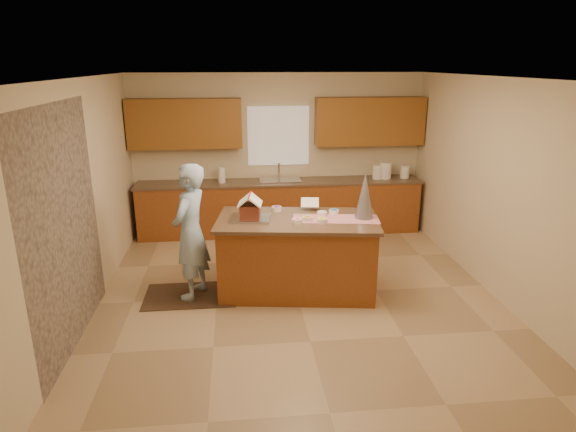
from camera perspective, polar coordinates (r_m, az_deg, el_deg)
The scene contains 28 objects.
floor at distance 6.45m, azimuth 1.08°, elevation -9.02°, with size 5.50×5.50×0.00m, color tan.
ceiling at distance 5.78m, azimuth 1.24°, elevation 15.73°, with size 5.50×5.50×0.00m, color silver.
wall_back at distance 8.64m, azimuth -1.13°, elevation 7.30°, with size 5.50×5.50×0.00m, color beige.
wall_front at distance 3.42m, azimuth 6.96°, elevation -9.13°, with size 5.50×5.50×0.00m, color beige.
wall_left at distance 6.19m, azimuth -22.50°, elevation 1.84°, with size 5.50×5.50×0.00m, color beige.
wall_right at distance 6.75m, azimuth 22.76°, elevation 3.03°, with size 5.50×5.50×0.00m, color beige.
stone_accent at distance 5.48m, azimuth -24.40°, elevation -1.41°, with size 2.50×2.50×0.00m, color gray.
window_curtain at distance 8.57m, azimuth -1.12°, elevation 9.24°, with size 1.05×0.03×1.00m, color white.
back_counter_base at distance 8.56m, azimuth -0.92°, elevation 0.94°, with size 4.80×0.60×0.88m, color brown.
back_counter_top at distance 8.44m, azimuth -0.93°, elevation 3.93°, with size 4.85×0.63×0.04m, color brown.
upper_cabinet_left at distance 8.39m, azimuth -11.82°, elevation 10.43°, with size 1.85×0.35×0.80m, color brown.
upper_cabinet_right at distance 8.66m, azimuth 9.42°, elevation 10.77°, with size 1.85×0.35×0.80m, color brown.
sink at distance 8.45m, azimuth -0.93°, elevation 3.87°, with size 0.70×0.45×0.12m, color silver.
faucet at distance 8.58m, azimuth -1.05°, elevation 5.25°, with size 0.03×0.03×0.28m, color silver.
island_base at distance 6.36m, azimuth 1.07°, elevation -4.74°, with size 1.93×0.96×0.94m, color brown.
island_top at distance 6.19m, azimuth 1.09°, elevation -0.52°, with size 2.01×1.05×0.04m, color brown.
table_runner at distance 6.20m, azimuth 5.55°, elevation -0.34°, with size 1.07×0.39×0.01m, color #A20B1F.
baking_tray at distance 6.17m, azimuth -4.39°, elevation -0.31°, with size 0.49×0.36×0.03m, color silver.
cookbook at distance 6.55m, azimuth 2.55°, elevation 1.55°, with size 0.24×0.02×0.19m, color white.
tinsel_tree at distance 6.20m, azimuth 8.85°, elevation 2.34°, with size 0.24×0.24×0.59m, color #B9B7C4.
rug at distance 6.53m, azimuth -11.19°, elevation -8.98°, with size 1.16×0.76×0.01m, color black.
boy at distance 6.19m, azimuth -11.19°, elevation -1.82°, with size 0.62×0.41×1.71m, color #9ABBDB.
canister_a at distance 8.73m, azimuth 10.32°, elevation 5.04°, with size 0.18×0.18×0.24m, color white.
canister_b at distance 8.76m, azimuth 11.23°, elevation 5.19°, with size 0.20×0.20×0.28m, color white.
canister_c at distance 8.88m, azimuth 13.38°, elevation 4.99°, with size 0.15×0.15×0.22m, color white.
paper_towel at distance 8.38m, azimuth -7.68°, elevation 4.74°, with size 0.12×0.12×0.26m, color white.
gingerbread_house at distance 6.13m, azimuth -4.42°, elevation 0.81°, with size 0.33×0.34×0.30m.
candy_bowls at distance 6.22m, azimuth 2.53°, elevation 0.03°, with size 0.85×0.69×0.06m.
Camera 1 is at (-0.73, -5.73, 2.87)m, focal length 30.75 mm.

